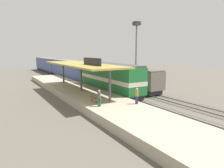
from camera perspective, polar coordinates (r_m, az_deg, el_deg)
The scene contains 13 objects.
ground_plane at distance 32.20m, azimuth 2.36°, elevation -2.28°, with size 120.00×120.00×0.00m, color #5B564C.
track_near at distance 31.16m, azimuth -0.72°, elevation -2.60°, with size 3.20×110.00×0.16m.
track_far at distance 33.67m, azimuth 6.07°, elevation -1.77°, with size 3.20×110.00×0.16m.
platform at distance 29.08m, azimuth -8.58°, elevation -2.71°, with size 6.00×44.00×0.90m, color #A89E89.
station_canopy at distance 28.45m, azimuth -8.71°, elevation 5.33°, with size 5.20×18.00×4.70m.
platform_bench at distance 22.12m, azimuth -5.09°, elevation -4.03°, with size 0.44×1.70×0.50m.
locomotive at distance 30.88m, azimuth -0.86°, elevation 1.77°, with size 2.93×14.43×4.44m.
passenger_carriage_front at distance 47.25m, azimuth -11.90°, elevation 4.02°, with size 2.90×20.00×4.24m.
passenger_carriage_rear at distance 67.21m, azimuth -17.76°, elevation 5.24°, with size 2.90×20.00×4.24m.
freight_car at distance 33.55m, azimuth 5.87°, elevation 1.55°, with size 2.80×12.00×3.54m.
light_mast at distance 37.94m, azimuth 6.87°, elevation 12.14°, with size 1.10×1.10×11.70m.
person_waiting at distance 20.28m, azimuth -3.64°, elevation -3.74°, with size 0.34×0.34×1.71m.
person_walking at distance 21.40m, azimuth 6.98°, elevation -3.11°, with size 0.34×0.34×1.71m.
Camera 1 is at (-15.35, -26.37, 6.37)m, focal length 32.47 mm.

